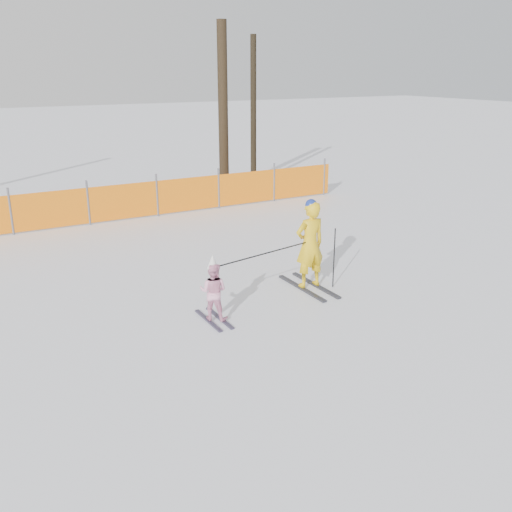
% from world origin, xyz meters
% --- Properties ---
extents(ground, '(120.00, 120.00, 0.00)m').
position_xyz_m(ground, '(0.00, 0.00, 0.00)').
color(ground, white).
rests_on(ground, ground).
extents(adult, '(0.64, 1.58, 1.81)m').
position_xyz_m(adult, '(1.41, 0.86, 0.90)').
color(adult, black).
rests_on(adult, ground).
extents(child, '(0.63, 1.00, 1.20)m').
position_xyz_m(child, '(-0.90, 0.39, 0.55)').
color(child, black).
rests_on(child, ground).
extents(ski_poles, '(2.65, 0.44, 1.22)m').
position_xyz_m(ski_poles, '(0.84, 0.64, 0.84)').
color(ski_poles, black).
rests_on(ski_poles, ground).
extents(safety_fence, '(16.20, 0.06, 1.25)m').
position_xyz_m(safety_fence, '(-1.12, 7.81, 0.56)').
color(safety_fence, '#595960').
rests_on(safety_fence, ground).
extents(tree_trunks, '(11.52, 3.26, 5.65)m').
position_xyz_m(tree_trunks, '(1.21, 10.96, 2.68)').
color(tree_trunks, black).
rests_on(tree_trunks, ground).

